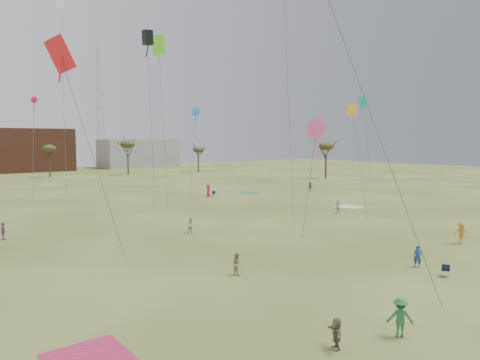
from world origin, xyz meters
TOP-DOWN VIEW (x-y plane):
  - ground at (0.00, 0.00)m, footprint 260.00×260.00m
  - flyer_near_center at (-5.40, -6.87)m, footprint 1.30×1.31m
  - flyer_near_right at (5.52, -1.23)m, footprint 0.58×0.66m
  - spectator_fore_b at (-5.58, 5.11)m, footprint 0.58×0.73m
  - spectator_fore_c at (-8.63, -5.91)m, footprint 1.00×1.30m
  - flyer_mid_b at (15.07, 0.43)m, footprint 0.87×1.31m
  - flyer_mid_c at (19.25, 17.47)m, footprint 0.65×0.46m
  - spectator_mid_d at (-15.84, 26.00)m, footprint 0.43×0.95m
  - spectator_mid_e at (-1.09, 18.24)m, footprint 0.82×0.68m
  - flyer_far_b at (15.68, 40.50)m, footprint 1.00×1.09m
  - flyer_far_c at (33.85, 35.93)m, footprint 0.73×1.11m
  - blanket_red at (-17.29, -0.27)m, footprint 3.20×3.20m
  - blanket_cream at (24.53, 19.90)m, footprint 3.88×3.88m
  - blanket_olive at (23.54, 40.12)m, footprint 4.05×4.05m
  - camp_chair_center at (4.99, -3.53)m, footprint 0.72×0.70m
  - camp_chair_right at (16.24, 39.88)m, footprint 0.74×0.74m
  - kites_aloft at (-1.17, 31.23)m, footprint 66.65×56.34m
  - tree_line at (-2.85, 79.12)m, footprint 117.44×49.32m
  - building_brick at (5.00, 120.00)m, footprint 26.00×16.00m
  - building_grey at (40.00, 118.00)m, footprint 24.00×12.00m
  - radio_tower at (30.00, 125.00)m, footprint 1.51×1.72m

SIDE VIEW (x-z plane):
  - ground at x=0.00m, z-range 0.00..0.00m
  - blanket_red at x=-17.29m, z-range -0.01..0.02m
  - blanket_cream at x=24.53m, z-range -0.01..0.02m
  - blanket_olive at x=23.54m, z-range -0.01..0.02m
  - camp_chair_center at x=4.99m, z-range -0.18..0.69m
  - camp_chair_right at x=16.24m, z-range -0.18..0.69m
  - spectator_fore_c at x=-8.63m, z-range 0.00..1.37m
  - spectator_fore_b at x=-5.58m, z-range 0.00..1.49m
  - flyer_near_right at x=5.52m, z-range 0.00..1.52m
  - spectator_mid_e at x=-1.09m, z-range 0.00..1.55m
  - spectator_mid_d at x=-15.84m, z-range 0.00..1.60m
  - flyer_far_c at x=33.85m, z-range 0.00..1.62m
  - flyer_mid_c at x=19.25m, z-range 0.00..1.71m
  - flyer_near_center at x=-5.40m, z-range 0.00..1.82m
  - flyer_far_b at x=15.68m, z-range 0.00..1.88m
  - flyer_mid_b at x=15.07m, z-range 0.00..1.89m
  - building_grey at x=40.00m, z-range 0.00..9.00m
  - building_brick at x=5.00m, z-range 0.00..12.00m
  - tree_line at x=-2.85m, z-range 2.63..11.54m
  - radio_tower at x=30.00m, z-range -1.29..39.71m
  - kites_aloft at x=-1.17m, z-range 6.47..34.40m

